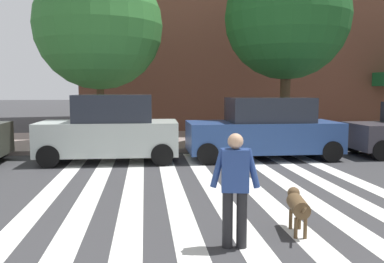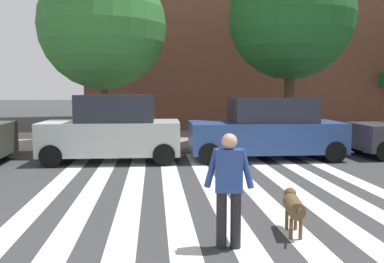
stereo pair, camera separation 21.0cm
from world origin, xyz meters
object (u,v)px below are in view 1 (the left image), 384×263
(parked_car_behind_first, at_px, (110,130))
(street_tree_nearest, at_px, (99,26))
(street_tree_middle, at_px, (287,17))
(parked_car_third_in_line, at_px, (264,130))
(pedestrian_dog_walker, at_px, (235,184))
(dog_on_leash, at_px, (297,205))

(parked_car_behind_first, relative_size, street_tree_nearest, 0.62)
(street_tree_middle, bearing_deg, parked_car_third_in_line, -121.93)
(pedestrian_dog_walker, xyz_separation_m, dog_on_leash, (1.11, 0.48, -0.48))
(parked_car_behind_first, distance_m, parked_car_third_in_line, 4.90)
(parked_car_behind_first, bearing_deg, parked_car_third_in_line, 0.01)
(pedestrian_dog_walker, bearing_deg, street_tree_middle, 66.82)
(street_tree_middle, bearing_deg, street_tree_nearest, 175.52)
(parked_car_third_in_line, xyz_separation_m, dog_on_leash, (-1.47, -6.70, -0.50))
(dog_on_leash, bearing_deg, street_tree_middle, 71.75)
(parked_car_third_in_line, relative_size, pedestrian_dog_walker, 2.95)
(parked_car_behind_first, relative_size, dog_on_leash, 4.23)
(parked_car_third_in_line, relative_size, street_tree_nearest, 0.71)
(parked_car_behind_first, distance_m, pedestrian_dog_walker, 7.54)
(street_tree_middle, xyz_separation_m, dog_on_leash, (-3.03, -9.20, -4.51))
(dog_on_leash, bearing_deg, parked_car_behind_first, 117.12)
(street_tree_nearest, xyz_separation_m, street_tree_middle, (7.07, -0.55, 0.35))
(parked_car_third_in_line, height_order, street_tree_middle, street_tree_middle)
(parked_car_behind_first, bearing_deg, pedestrian_dog_walker, -72.08)
(street_tree_nearest, relative_size, street_tree_middle, 0.95)
(dog_on_leash, bearing_deg, parked_car_third_in_line, 77.60)
(street_tree_middle, xyz_separation_m, pedestrian_dog_walker, (-4.14, -9.68, -4.02))
(street_tree_middle, bearing_deg, parked_car_behind_first, -158.81)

